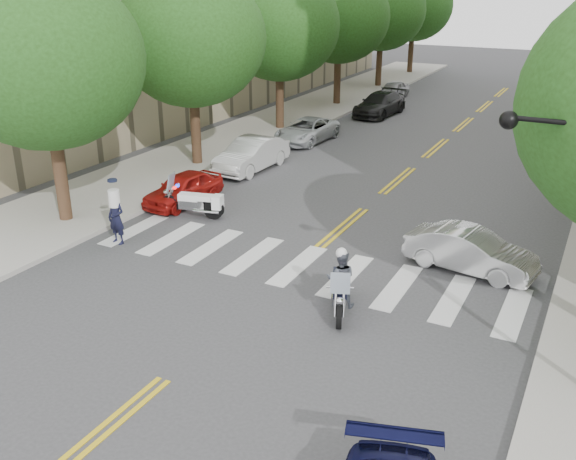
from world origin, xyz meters
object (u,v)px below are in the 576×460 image
Objects in this scene: motorcycle_parked at (197,203)px; officer_standing at (116,218)px; motorcycle_police at (341,283)px; convertible at (471,251)px.

officer_standing is (-0.92, -3.12, 0.32)m from motorcycle_parked.
motorcycle_police is 8.16m from officer_standing.
motorcycle_police is at bearing -132.26° from motorcycle_parked.
motorcycle_parked is at bearing 79.24° from officer_standing.
officer_standing is at bearing 115.97° from convertible.
motorcycle_police is 1.22× the size of officer_standing.
motorcycle_police is at bearing -0.37° from officer_standing.
officer_standing is at bearing 150.27° from motorcycle_parked.
officer_standing is 10.99m from convertible.
motorcycle_police is 4.64m from convertible.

